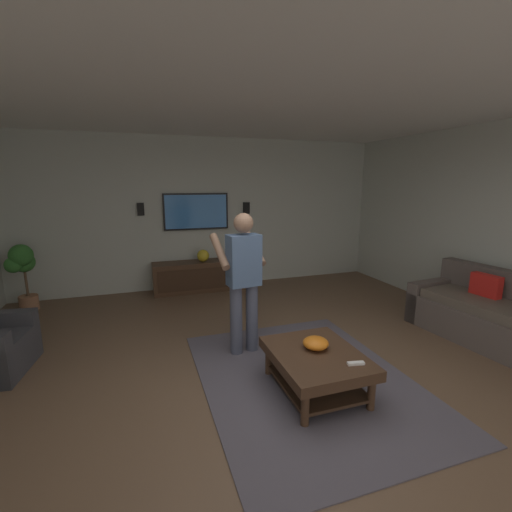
% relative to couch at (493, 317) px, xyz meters
% --- Properties ---
extents(ground_plane, '(8.92, 8.92, 0.00)m').
position_rel_couch_xyz_m(ground_plane, '(-0.12, 2.89, -0.32)').
color(ground_plane, brown).
extents(wall_back_tv, '(0.10, 6.99, 2.78)m').
position_rel_couch_xyz_m(wall_back_tv, '(3.65, 2.89, 1.07)').
color(wall_back_tv, '#B2B7AD').
rests_on(wall_back_tv, ground).
extents(ceiling_slab, '(7.63, 6.99, 0.10)m').
position_rel_couch_xyz_m(ceiling_slab, '(-0.12, 2.89, 2.52)').
color(ceiling_slab, white).
extents(area_rug, '(2.68, 2.03, 0.01)m').
position_rel_couch_xyz_m(area_rug, '(-0.06, 2.61, -0.31)').
color(area_rug, '#514C56').
rests_on(area_rug, ground).
extents(couch, '(1.97, 1.03, 0.87)m').
position_rel_couch_xyz_m(couch, '(0.00, 0.00, 0.00)').
color(couch, '#564C47').
rests_on(couch, ground).
extents(coffee_table, '(1.00, 0.80, 0.40)m').
position_rel_couch_xyz_m(coffee_table, '(-0.26, 2.61, -0.02)').
color(coffee_table, '#422B1C').
rests_on(coffee_table, ground).
extents(media_console, '(0.45, 1.70, 0.55)m').
position_rel_couch_xyz_m(media_console, '(3.32, 3.09, -0.04)').
color(media_console, '#422B1C').
rests_on(media_console, ground).
extents(tv, '(0.05, 1.19, 0.67)m').
position_rel_couch_xyz_m(tv, '(3.56, 3.09, 1.12)').
color(tv, black).
extents(person_standing, '(0.58, 0.58, 1.64)m').
position_rel_couch_xyz_m(person_standing, '(0.74, 3.03, 0.61)').
color(person_standing, '#4C5166').
rests_on(person_standing, ground).
extents(potted_plant_tall, '(0.43, 0.39, 1.05)m').
position_rel_couch_xyz_m(potted_plant_tall, '(3.13, 5.85, 0.39)').
color(potted_plant_tall, '#9E6B4C').
rests_on(potted_plant_tall, ground).
extents(bowl, '(0.25, 0.25, 0.11)m').
position_rel_couch_xyz_m(bowl, '(-0.19, 2.58, 0.14)').
color(bowl, orange).
rests_on(bowl, coffee_table).
extents(remote_white, '(0.07, 0.16, 0.02)m').
position_rel_couch_xyz_m(remote_white, '(-0.57, 2.40, 0.09)').
color(remote_white, white).
rests_on(remote_white, coffee_table).
extents(vase_round, '(0.22, 0.22, 0.22)m').
position_rel_couch_xyz_m(vase_round, '(3.29, 3.04, 0.34)').
color(vase_round, gold).
rests_on(vase_round, media_console).
extents(wall_speaker_left, '(0.06, 0.12, 0.22)m').
position_rel_couch_xyz_m(wall_speaker_left, '(3.57, 2.12, 1.17)').
color(wall_speaker_left, black).
extents(wall_speaker_right, '(0.06, 0.12, 0.22)m').
position_rel_couch_xyz_m(wall_speaker_right, '(3.57, 4.07, 1.19)').
color(wall_speaker_right, black).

